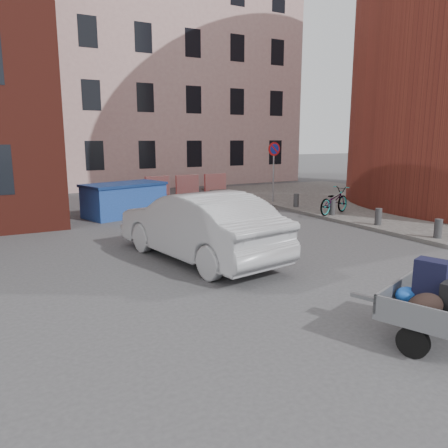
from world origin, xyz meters
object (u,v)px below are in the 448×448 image
dumpster (124,199)px  bicycle (334,201)px  silver_car (198,226)px  trailer (432,301)px

dumpster → bicycle: (6.93, -3.93, -0.02)m
dumpster → silver_car: 6.85m
trailer → silver_car: (-1.13, 5.64, 0.23)m
trailer → silver_car: 5.75m
trailer → silver_car: size_ratio=0.39×
silver_car → bicycle: bearing=-167.4°
trailer → bicycle: size_ratio=1.04×
bicycle → silver_car: bearing=94.3°
trailer → dumpster: bearing=74.8°
dumpster → silver_car: (-0.07, -6.85, 0.20)m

